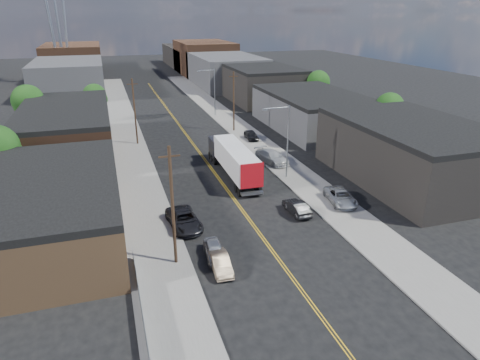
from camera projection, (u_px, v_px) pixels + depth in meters
ground at (175, 119)px, 81.45m from camera, size 260.00×260.00×0.00m
centerline at (190, 140)px, 68.15m from camera, size 0.32×120.00×0.01m
sidewalk_left at (129, 145)px, 65.46m from camera, size 5.00×140.00×0.15m
sidewalk_right at (247, 135)px, 70.80m from camera, size 5.00×140.00×0.15m
warehouse_tan at (50, 208)px, 38.15m from camera, size 12.00×22.00×5.60m
warehouse_brown at (66, 130)px, 61.00m from camera, size 12.00×26.00×6.60m
industrial_right_a at (412, 152)px, 50.87m from camera, size 14.00×22.00×7.10m
industrial_right_b at (313, 111)px, 74.09m from camera, size 14.00×24.00×6.10m
industrial_right_c at (261, 84)px, 96.86m from camera, size 14.00×22.00×7.60m
skyline_left_a at (69, 77)px, 105.37m from camera, size 16.00×30.00×8.00m
skyline_right_a at (225, 70)px, 116.60m from camera, size 16.00×30.00×8.00m
skyline_left_b at (73, 62)px, 127.15m from camera, size 16.00×26.00×10.00m
skyline_right_b at (204, 58)px, 138.38m from camera, size 16.00×26.00×10.00m
skyline_left_c at (77, 60)px, 145.43m from camera, size 16.00×40.00×7.00m
skyline_right_c at (192, 57)px, 156.66m from camera, size 16.00×40.00×7.00m
streetlight_near at (285, 136)px, 50.60m from camera, size 3.39×0.25×9.00m
streetlight_far at (213, 89)px, 81.62m from camera, size 3.39×0.25×9.00m
utility_pole_left_near at (173, 206)px, 32.95m from camera, size 1.60×0.26×10.00m
utility_pole_left_far at (135, 111)px, 63.96m from camera, size 1.60×0.26×10.00m
utility_pole_right at (234, 101)px, 71.22m from camera, size 1.60×0.26×10.00m
chainlink_fence at (142, 315)px, 27.91m from camera, size 0.05×16.00×1.22m
tree_left_mid at (29, 103)px, 68.27m from camera, size 5.10×5.04×8.37m
tree_left_far at (95, 97)px, 77.62m from camera, size 4.35×4.20×6.97m
tree_right_near at (389, 109)px, 66.82m from camera, size 4.60×4.48×7.44m
tree_right_far at (318, 84)px, 87.98m from camera, size 4.85×4.76×7.91m
semi_truck at (232, 157)px, 52.88m from camera, size 2.84×15.33×4.01m
car_left_a at (214, 250)px, 35.50m from camera, size 1.80×3.89×1.29m
car_left_b at (220, 263)px, 33.73m from camera, size 1.51×3.93×1.28m
car_left_c at (184, 220)px, 40.37m from camera, size 3.05×5.85×1.57m
car_right_oncoming at (297, 207)px, 43.15m from camera, size 1.56×4.20×1.37m
car_right_lot_a at (341, 197)px, 45.16m from camera, size 3.18×5.50×1.44m
car_right_lot_b at (272, 157)px, 57.15m from camera, size 3.77×6.07×1.64m
car_right_lot_c at (251, 135)px, 67.66m from camera, size 1.80×4.13×1.38m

